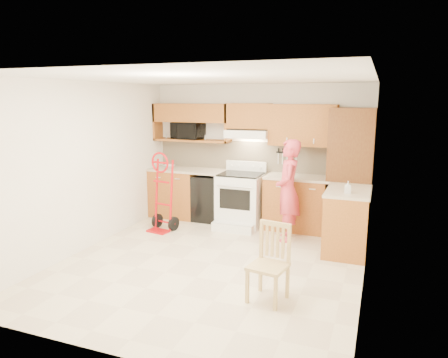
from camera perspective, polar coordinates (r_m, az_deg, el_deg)
The scene contains 28 objects.
floor at distance 5.88m, azimuth -1.77°, elevation -11.56°, with size 4.00×4.50×0.02m, color beige.
ceiling at distance 5.44m, azimuth -1.93°, elevation 13.77°, with size 4.00×4.50×0.02m, color white.
wall_back at distance 7.63m, azimuth 4.72°, elevation 3.48°, with size 4.00×0.02×2.50m, color white.
wall_front at distance 3.60m, azimuth -15.91°, elevation -5.55°, with size 4.00×0.02×2.50m, color white.
wall_left at distance 6.55m, azimuth -18.29°, elevation 1.70°, with size 0.02×4.50×2.50m, color white.
wall_right at distance 5.11m, azimuth 19.45°, elevation -0.90°, with size 0.02×4.50×2.50m, color white.
backsplash at distance 7.61m, azimuth 4.66°, elevation 3.08°, with size 3.92×0.03×0.55m, color #CCB793.
lower_cab_left at distance 8.06m, azimuth -6.65°, elevation -1.93°, with size 0.90×0.60×0.90m, color #AD5923.
dishwasher at distance 7.76m, azimuth -1.71°, elevation -2.57°, with size 0.60×0.60×0.85m, color black.
lower_cab_right at distance 7.30m, azimuth 10.21°, elevation -3.41°, with size 1.14×0.60×0.90m, color #AD5923.
countertop_left at distance 7.84m, azimuth -4.77°, elevation 1.24°, with size 1.50×0.63×0.04m, color #C0B19B.
countertop_right at distance 7.20m, azimuth 10.34°, elevation 0.21°, with size 1.14×0.63×0.04m, color #C0B19B.
cab_return_right at distance 6.43m, azimuth 16.53°, elevation -5.69°, with size 0.60×1.00×0.90m, color #AD5923.
countertop_return at distance 6.31m, azimuth 16.76°, elevation -1.60°, with size 0.63×1.00×0.04m, color #C0B19B.
pantry_tall at distance 7.07m, azimuth 16.91°, elevation 0.80°, with size 0.70×0.60×2.10m, color brown.
upper_cab_left at distance 7.85m, azimuth -4.47°, elevation 9.04°, with size 1.50×0.33×0.34m, color #AD5923.
upper_shelf_mw at distance 7.88m, azimuth -4.41°, elevation 5.34°, with size 1.50×0.33×0.04m, color #AD5923.
upper_cab_center at distance 7.44m, azimuth 3.52°, elevation 8.64°, with size 0.76×0.33×0.44m, color #AD5923.
upper_cab_right at distance 7.22m, azimuth 10.78°, elevation 7.28°, with size 1.14×0.33×0.70m, color #AD5923.
range_hood at distance 7.40m, azimuth 3.34°, elevation 6.22°, with size 0.76×0.46×0.14m, color white.
knife_strip at distance 7.45m, azimuth 8.67°, elevation 3.12°, with size 0.40×0.05×0.29m, color black, non-canonical shape.
microwave at distance 7.90m, azimuth -4.98°, elevation 6.63°, with size 0.57×0.39×0.31m, color black.
range at distance 7.33m, azimuth 2.16°, elevation -2.28°, with size 0.76×1.00×1.12m, color white, non-canonical shape.
person at distance 6.65m, azimuth 8.79°, elevation -1.57°, with size 0.59×0.39×1.62m, color #D43D4E.
hand_truck at distance 7.16m, azimuth -8.66°, elevation -2.30°, with size 0.48×0.44×1.23m, color red, non-canonical shape.
dining_chair at distance 4.74m, azimuth 6.08°, elevation -11.49°, with size 0.39×0.43×0.88m, color #D7B47A, non-canonical shape.
soap_bottle at distance 6.06m, azimuth 16.65°, elevation -1.07°, with size 0.08×0.08×0.17m, color white.
bowl at distance 8.02m, azimuth -7.57°, elevation 1.74°, with size 0.21×0.21×0.05m, color white.
Camera 1 is at (2.10, -5.01, 2.25)m, focal length 33.27 mm.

